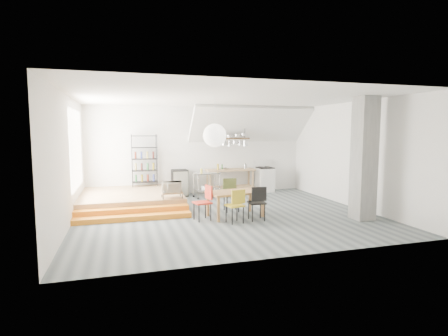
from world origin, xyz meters
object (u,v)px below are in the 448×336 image
object	(u,v)px
stove	(265,179)
dining_table	(235,194)
mini_fridge	(180,183)
rolling_cart	(207,181)

from	to	relation	value
stove	dining_table	world-z (taller)	stove
dining_table	mini_fridge	world-z (taller)	mini_fridge
dining_table	mini_fridge	bearing A→B (deg)	96.00
rolling_cart	stove	bearing A→B (deg)	2.93
stove	rolling_cart	size ratio (longest dim) A/B	1.23
dining_table	rolling_cart	world-z (taller)	rolling_cart
rolling_cart	mini_fridge	xyz separation A→B (m)	(-0.85, 0.61, -0.10)
stove	dining_table	distance (m)	4.18
stove	rolling_cart	distance (m)	2.50
stove	mini_fridge	distance (m)	3.28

